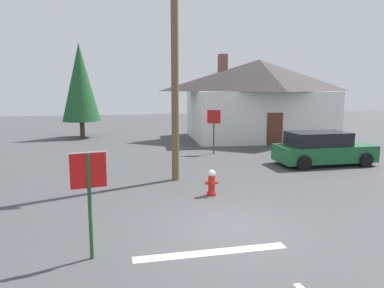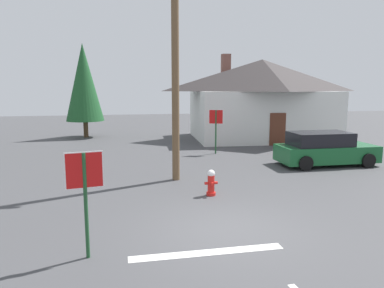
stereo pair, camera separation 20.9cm
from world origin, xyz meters
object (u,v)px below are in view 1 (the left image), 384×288
(fire_hydrant, at_px, (212,183))
(house, at_px, (258,98))
(pine_tree_mid_left, at_px, (80,83))
(parked_car, at_px, (322,149))
(stop_sign_near, at_px, (89,183))
(stop_sign_far, at_px, (214,122))
(utility_pole, at_px, (175,53))

(fire_hydrant, xyz_separation_m, house, (6.88, 12.47, 2.39))
(fire_hydrant, xyz_separation_m, pine_tree_mid_left, (-5.15, 15.54, 3.45))
(fire_hydrant, distance_m, house, 14.44)
(fire_hydrant, height_order, house, house)
(fire_hydrant, bearing_deg, parked_car, 29.26)
(parked_car, bearing_deg, stop_sign_near, -143.81)
(stop_sign_near, xyz_separation_m, fire_hydrant, (3.67, 3.77, -1.19))
(stop_sign_far, bearing_deg, stop_sign_near, -117.87)
(house, height_order, pine_tree_mid_left, pine_tree_mid_left)
(stop_sign_near, distance_m, house, 19.40)
(utility_pole, xyz_separation_m, stop_sign_far, (3.00, 5.04, -3.10))
(house, bearing_deg, stop_sign_near, -123.00)
(utility_pole, bearing_deg, fire_hydrant, -70.74)
(utility_pole, xyz_separation_m, pine_tree_mid_left, (-4.35, 13.26, -0.92))
(stop_sign_far, relative_size, house, 0.23)
(fire_hydrant, relative_size, parked_car, 0.19)
(stop_sign_near, relative_size, house, 0.22)
(house, xyz_separation_m, parked_car, (-0.56, -8.93, -2.08))
(fire_hydrant, height_order, pine_tree_mid_left, pine_tree_mid_left)
(utility_pole, distance_m, parked_car, 8.29)
(house, bearing_deg, fire_hydrant, -118.87)
(parked_car, relative_size, pine_tree_mid_left, 0.68)
(house, bearing_deg, stop_sign_far, -132.27)
(stop_sign_near, height_order, fire_hydrant, stop_sign_near)
(stop_sign_near, distance_m, parked_car, 12.40)
(stop_sign_near, height_order, pine_tree_mid_left, pine_tree_mid_left)
(fire_hydrant, relative_size, house, 0.08)
(parked_car, bearing_deg, utility_pole, -169.98)
(stop_sign_far, xyz_separation_m, house, (4.68, 5.15, 1.12))
(stop_sign_far, relative_size, parked_car, 0.53)
(stop_sign_near, bearing_deg, utility_pole, 64.62)
(stop_sign_far, bearing_deg, parked_car, -42.58)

